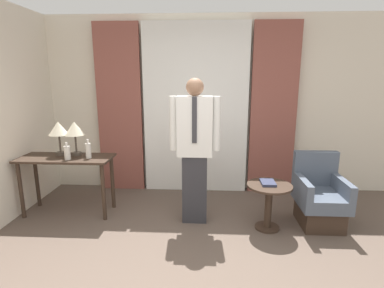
% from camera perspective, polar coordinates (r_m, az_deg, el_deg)
% --- Properties ---
extents(wall_back, '(10.00, 0.06, 2.70)m').
position_cam_1_polar(wall_back, '(4.73, 0.75, 7.37)').
color(wall_back, silver).
rests_on(wall_back, ground_plane).
extents(curtain_sheer_center, '(1.59, 0.06, 2.58)m').
position_cam_1_polar(curtain_sheer_center, '(4.61, 0.68, 6.47)').
color(curtain_sheer_center, white).
rests_on(curtain_sheer_center, ground_plane).
extents(curtain_drape_left, '(0.69, 0.06, 2.58)m').
position_cam_1_polar(curtain_drape_left, '(4.80, -13.61, 6.38)').
color(curtain_drape_left, brown).
rests_on(curtain_drape_left, ground_plane).
extents(curtain_drape_right, '(0.69, 0.06, 2.58)m').
position_cam_1_polar(curtain_drape_right, '(4.71, 15.25, 6.16)').
color(curtain_drape_right, brown).
rests_on(curtain_drape_right, ground_plane).
extents(desk, '(1.19, 0.49, 0.77)m').
position_cam_1_polar(desk, '(4.25, -22.79, -4.00)').
color(desk, '#38281E').
rests_on(desk, ground_plane).
extents(table_lamp_left, '(0.25, 0.25, 0.45)m').
position_cam_1_polar(table_lamp_left, '(4.28, -24.09, 2.49)').
color(table_lamp_left, '#4C4238').
rests_on(table_lamp_left, desk).
extents(table_lamp_right, '(0.25, 0.25, 0.45)m').
position_cam_1_polar(table_lamp_right, '(4.19, -21.45, 2.51)').
color(table_lamp_right, '#4C4238').
rests_on(table_lamp_right, desk).
extents(bottle_near_edge, '(0.07, 0.07, 0.25)m').
position_cam_1_polar(bottle_near_edge, '(4.04, -19.15, -1.13)').
color(bottle_near_edge, silver).
rests_on(bottle_near_edge, desk).
extents(bottle_by_lamp, '(0.08, 0.08, 0.22)m').
position_cam_1_polar(bottle_by_lamp, '(4.07, -22.68, -1.49)').
color(bottle_by_lamp, silver).
rests_on(bottle_by_lamp, desk).
extents(person, '(0.61, 0.21, 1.78)m').
position_cam_1_polar(person, '(3.60, 0.53, -0.39)').
color(person, '#2D2D33').
rests_on(person, ground_plane).
extents(armchair, '(0.55, 0.64, 0.87)m').
position_cam_1_polar(armchair, '(4.06, 23.06, -9.60)').
color(armchair, '#38281E').
rests_on(armchair, ground_plane).
extents(side_table, '(0.53, 0.53, 0.56)m').
position_cam_1_polar(side_table, '(3.72, 14.41, -10.11)').
color(side_table, '#38281E').
rests_on(side_table, ground_plane).
extents(book, '(0.16, 0.23, 0.03)m').
position_cam_1_polar(book, '(3.67, 14.25, -7.14)').
color(book, '#2D334C').
rests_on(book, side_table).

